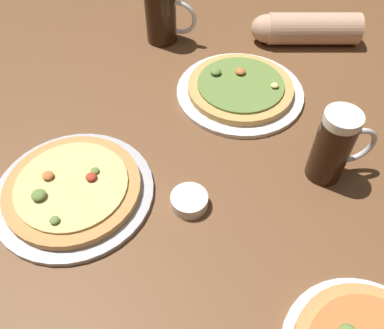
{
  "coord_description": "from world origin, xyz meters",
  "views": [
    {
      "loc": [
        0.15,
        -0.54,
        0.69
      ],
      "look_at": [
        0.0,
        0.0,
        0.02
      ],
      "focal_mm": 37.89,
      "sensor_mm": 36.0,
      "label": 1
    }
  ],
  "objects_px": {
    "beer_mug_amber": "(335,146)",
    "diner_arm": "(303,29)",
    "pizza_plate_near": "(73,190)",
    "pizza_plate_far": "(240,89)",
    "beer_mug_dark": "(162,12)",
    "ramekin_sauce": "(189,201)"
  },
  "relations": [
    {
      "from": "beer_mug_amber",
      "to": "diner_arm",
      "type": "relative_size",
      "value": 0.55
    },
    {
      "from": "pizza_plate_near",
      "to": "pizza_plate_far",
      "type": "xyz_separation_m",
      "value": [
        0.27,
        0.41,
        -0.0
      ]
    },
    {
      "from": "pizza_plate_near",
      "to": "diner_arm",
      "type": "height_order",
      "value": "diner_arm"
    },
    {
      "from": "beer_mug_dark",
      "to": "diner_arm",
      "type": "xyz_separation_m",
      "value": [
        0.39,
        0.1,
        -0.04
      ]
    },
    {
      "from": "pizza_plate_near",
      "to": "ramekin_sauce",
      "type": "distance_m",
      "value": 0.24
    },
    {
      "from": "pizza_plate_near",
      "to": "diner_arm",
      "type": "bearing_deg",
      "value": 60.15
    },
    {
      "from": "pizza_plate_far",
      "to": "beer_mug_dark",
      "type": "xyz_separation_m",
      "value": [
        -0.27,
        0.19,
        0.07
      ]
    },
    {
      "from": "ramekin_sauce",
      "to": "pizza_plate_near",
      "type": "bearing_deg",
      "value": -170.77
    },
    {
      "from": "pizza_plate_near",
      "to": "beer_mug_amber",
      "type": "xyz_separation_m",
      "value": [
        0.5,
        0.2,
        0.07
      ]
    },
    {
      "from": "beer_mug_dark",
      "to": "ramekin_sauce",
      "type": "relative_size",
      "value": 2.33
    },
    {
      "from": "pizza_plate_near",
      "to": "pizza_plate_far",
      "type": "height_order",
      "value": "same"
    },
    {
      "from": "ramekin_sauce",
      "to": "pizza_plate_far",
      "type": "bearing_deg",
      "value": 85.19
    },
    {
      "from": "beer_mug_dark",
      "to": "ramekin_sauce",
      "type": "bearing_deg",
      "value": -66.84
    },
    {
      "from": "beer_mug_dark",
      "to": "diner_arm",
      "type": "bearing_deg",
      "value": 13.61
    },
    {
      "from": "ramekin_sauce",
      "to": "beer_mug_amber",
      "type": "bearing_deg",
      "value": 31.62
    },
    {
      "from": "pizza_plate_near",
      "to": "beer_mug_dark",
      "type": "bearing_deg",
      "value": 89.91
    },
    {
      "from": "pizza_plate_far",
      "to": "diner_arm",
      "type": "distance_m",
      "value": 0.31
    },
    {
      "from": "beer_mug_dark",
      "to": "beer_mug_amber",
      "type": "bearing_deg",
      "value": -38.34
    },
    {
      "from": "pizza_plate_near",
      "to": "ramekin_sauce",
      "type": "relative_size",
      "value": 4.32
    },
    {
      "from": "ramekin_sauce",
      "to": "diner_arm",
      "type": "xyz_separation_m",
      "value": [
        0.16,
        0.65,
        0.03
      ]
    },
    {
      "from": "pizza_plate_near",
      "to": "beer_mug_amber",
      "type": "height_order",
      "value": "beer_mug_amber"
    },
    {
      "from": "pizza_plate_near",
      "to": "diner_arm",
      "type": "relative_size",
      "value": 1.05
    }
  ]
}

